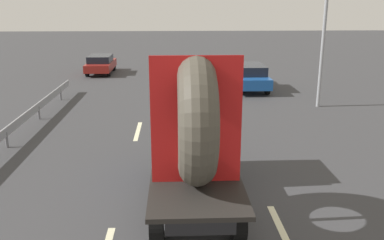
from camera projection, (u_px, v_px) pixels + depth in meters
The scene contains 9 objects.
ground_plane at pixel (197, 193), 10.91m from camera, with size 120.00×120.00×0.00m, color #38383A.
flatbed_truck at pixel (193, 131), 10.08m from camera, with size 2.02×5.29×3.81m.
distant_sedan at pixel (248, 76), 23.46m from camera, with size 1.85×4.32×1.41m.
traffic_light at pixel (325, 18), 18.66m from camera, with size 0.42×0.36×6.36m.
guardrail at pixel (24, 119), 15.84m from camera, with size 0.10×14.17×0.71m.
lane_dash_left_far at pixel (138, 131), 16.06m from camera, with size 2.38×0.16×0.01m, color beige.
lane_dash_right_near at pixel (286, 239), 8.78m from camera, with size 2.95×0.16×0.01m, color beige.
lane_dash_right_far at pixel (233, 127), 16.55m from camera, with size 2.12×0.16×0.01m, color beige.
oncoming_car at pixel (101, 64), 28.56m from camera, with size 1.65×3.84×1.25m.
Camera 1 is at (-0.57, -9.93, 4.86)m, focal length 38.94 mm.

